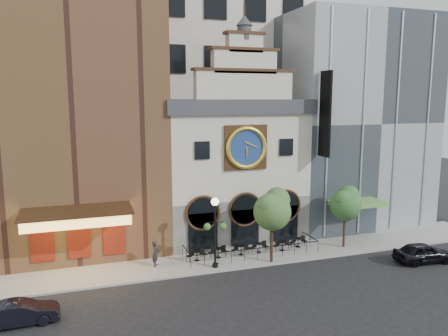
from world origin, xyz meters
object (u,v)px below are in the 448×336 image
bistro_4 (282,245)px  tree_right (346,203)px  bistro_0 (197,255)px  bistro_5 (298,242)px  lamppost (215,225)px  bistro_1 (218,252)px  car_left (20,313)px  bistro_3 (259,247)px  pedestrian (155,253)px  car_right (423,253)px  tree_left (273,208)px  bistro_2 (241,249)px

bistro_4 → tree_right: (5.33, -0.76, 3.32)m
bistro_0 → bistro_5: same height
lamppost → bistro_0: bearing=134.9°
bistro_1 → car_left: 14.68m
car_left → bistro_3: bearing=-73.0°
bistro_1 → pedestrian: (-4.93, -0.15, 0.50)m
pedestrian → bistro_1: bearing=-66.8°
tree_right → car_left: bearing=-168.1°
bistro_1 → car_left: size_ratio=0.38×
bistro_0 → bistro_4: 7.18m
car_right → bistro_3: bearing=69.9°
bistro_0 → tree_right: bearing=-3.5°
tree_left → lamppost: bearing=176.1°
bistro_3 → bistro_4: 1.97m
bistro_1 → tree_left: (3.62, -2.06, 3.69)m
tree_left → bistro_2: bearing=128.8°
bistro_3 → lamppost: bearing=-157.0°
pedestrian → tree_right: (15.69, -0.71, 2.82)m
bistro_5 → car_right: (7.64, -5.75, 0.16)m
bistro_4 → bistro_1: bearing=178.9°
bistro_2 → bistro_0: bearing=-177.8°
car_right → tree_left: (-11.10, 3.45, 3.54)m
car_left → bistro_4: bearing=-75.3°
tree_left → tree_right: 7.26m
car_right → tree_left: size_ratio=0.80×
bistro_3 → tree_left: (0.15, -2.12, 3.69)m
bistro_1 → car_left: (-13.41, -5.97, 0.07)m
bistro_4 → bistro_5: same height
tree_left → bistro_0: bearing=159.8°
lamppost → tree_right: size_ratio=1.01×
bistro_3 → lamppost: lamppost is taller
bistro_1 → tree_right: size_ratio=0.31×
bistro_2 → bistro_3: same height
bistro_1 → car_right: (14.72, -5.51, 0.16)m
car_right → lamppost: (-15.52, 3.75, 2.61)m
bistro_2 → tree_left: tree_left is taller
lamppost → tree_right: bearing=19.8°
bistro_1 → bistro_2: (1.92, 0.05, 0.00)m
bistro_1 → lamppost: size_ratio=0.30×
bistro_2 → car_right: 13.96m
bistro_3 → car_right: bearing=-26.3°
bistro_5 → tree_left: (-3.46, -2.31, 3.69)m
pedestrian → car_right: bearing=-83.8°
bistro_0 → tree_right: 12.97m
bistro_5 → tree_right: bearing=-16.6°
bistro_0 → bistro_1: same height
tree_left → tree_right: tree_left is taller
bistro_5 → bistro_4: bearing=-168.3°
bistro_5 → bistro_0: bearing=-177.8°
bistro_1 → bistro_5: bearing=2.0°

